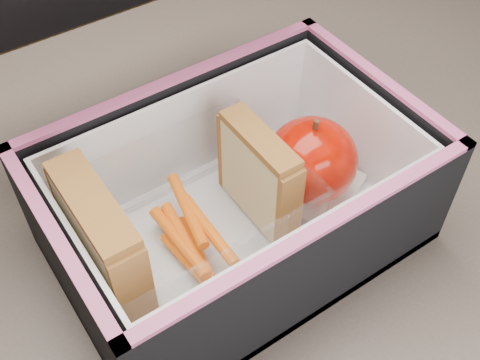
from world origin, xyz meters
The scene contains 8 objects.
kitchen_table centered at (0.00, 0.00, 0.66)m, with size 1.20×0.80×0.75m.
lunch_bag centered at (0.01, 0.02, 0.82)m, with size 0.31×0.33×0.27m.
plastic_tub centered at (-0.04, 0.02, 0.80)m, with size 0.19×0.14×0.08m, color white, non-canonical shape.
sandwich_left centered at (-0.11, 0.02, 0.82)m, with size 0.03×0.10×0.11m.
sandwich_right centered at (0.03, 0.02, 0.81)m, with size 0.02×0.08×0.09m.
carrot_sticks centered at (-0.04, 0.01, 0.79)m, with size 0.04×0.12×0.03m.
paper_napkin centered at (0.09, 0.01, 0.77)m, with size 0.08×0.08×0.01m, color white.
red_apple centered at (0.08, 0.01, 0.81)m, with size 0.10×0.10×0.09m.
Camera 1 is at (-0.18, -0.26, 1.19)m, focal length 45.00 mm.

